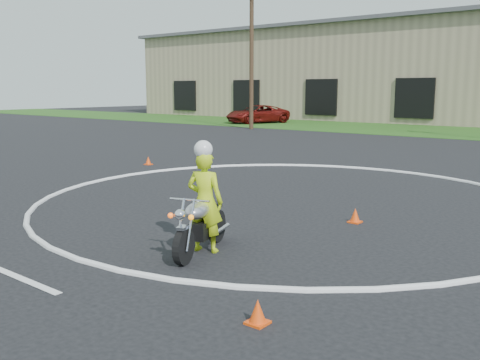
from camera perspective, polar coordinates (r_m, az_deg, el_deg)
The scene contains 7 objects.
ground at distance 10.86m, azimuth -3.66°, elevation -4.73°, with size 120.00×120.00×0.00m, color black.
course_markings at distance 13.35m, azimuth 16.22°, elevation -2.33°, with size 19.05×19.05×0.12m.
primary_motorcycle at distance 8.88m, azimuth -4.24°, elevation -4.74°, with size 0.83×1.86×1.01m.
rider_primary_grp at distance 8.89m, azimuth -3.77°, elevation -1.97°, with size 0.72×0.59×1.88m.
pickup_grp at distance 42.71m, azimuth 1.86°, elevation 7.04°, with size 4.01×5.62×1.42m.
traffic_cones at distance 10.87m, azimuth 19.62°, elevation -4.54°, with size 22.04×12.43×0.30m.
warehouse at distance 53.97m, azimuth 11.23°, elevation 11.08°, with size 41.00×17.00×8.30m.
Camera 1 is at (7.11, -7.75, 2.71)m, focal length 40.00 mm.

